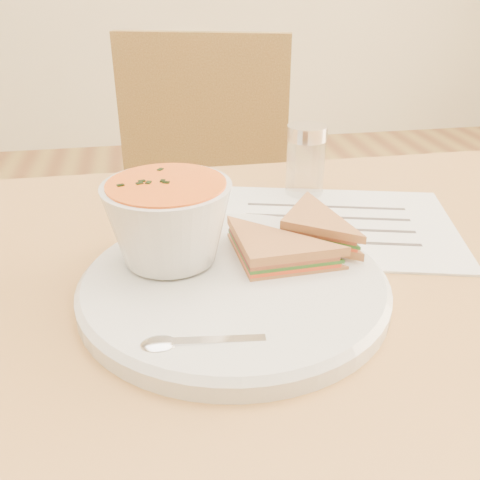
{
  "coord_description": "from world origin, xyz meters",
  "views": [
    {
      "loc": [
        -0.17,
        -0.49,
        1.05
      ],
      "look_at": [
        -0.08,
        -0.02,
        0.8
      ],
      "focal_mm": 40.0,
      "sensor_mm": 36.0,
      "label": 1
    }
  ],
  "objects": [
    {
      "name": "paper_menu",
      "position": [
        0.05,
        0.1,
        0.75
      ],
      "size": [
        0.37,
        0.31,
        0.0
      ],
      "primitive_type": null,
      "rotation": [
        0.0,
        0.0,
        -0.27
      ],
      "color": "white",
      "rests_on": "dining_table"
    },
    {
      "name": "sandwich_half_b",
      "position": [
        -0.03,
        0.01,
        0.79
      ],
      "size": [
        0.13,
        0.13,
        0.03
      ],
      "primitive_type": null,
      "rotation": [
        0.0,
        0.0,
        -0.61
      ],
      "color": "#C27C44",
      "rests_on": "plate"
    },
    {
      "name": "plate",
      "position": [
        -0.09,
        -0.04,
        0.76
      ],
      "size": [
        0.32,
        0.32,
        0.02
      ],
      "primitive_type": null,
      "rotation": [
        0.0,
        0.0,
        -0.03
      ],
      "color": "silver",
      "rests_on": "dining_table"
    },
    {
      "name": "chair_far",
      "position": [
        -0.08,
        0.6,
        0.46
      ],
      "size": [
        0.51,
        0.51,
        0.92
      ],
      "primitive_type": null,
      "rotation": [
        0.0,
        0.0,
        2.85
      ],
      "color": "brown",
      "rests_on": "floor"
    },
    {
      "name": "sandwich_half_a",
      "position": [
        -0.08,
        -0.05,
        0.78
      ],
      "size": [
        0.11,
        0.11,
        0.03
      ],
      "primitive_type": null,
      "rotation": [
        0.0,
        0.0,
        0.05
      ],
      "color": "#C27C44",
      "rests_on": "plate"
    },
    {
      "name": "condiment_shaker",
      "position": [
        0.05,
        0.21,
        0.8
      ],
      "size": [
        0.07,
        0.07,
        0.1
      ],
      "primitive_type": null,
      "rotation": [
        0.0,
        0.0,
        0.19
      ],
      "color": "silver",
      "rests_on": "dining_table"
    },
    {
      "name": "soup_bowl",
      "position": [
        -0.15,
        0.01,
        0.81
      ],
      "size": [
        0.15,
        0.15,
        0.09
      ],
      "primitive_type": null,
      "rotation": [
        0.0,
        0.0,
        -0.14
      ],
      "color": "silver",
      "rests_on": "plate"
    },
    {
      "name": "spoon",
      "position": [
        -0.12,
        -0.14,
        0.77
      ],
      "size": [
        0.16,
        0.04,
        0.01
      ],
      "primitive_type": null,
      "rotation": [
        0.0,
        0.0,
        -0.08
      ],
      "color": "silver",
      "rests_on": "plate"
    }
  ]
}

